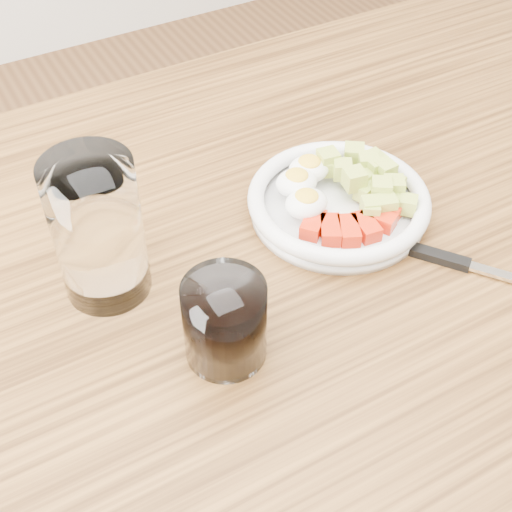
{
  "coord_description": "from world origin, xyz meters",
  "views": [
    {
      "loc": [
        -0.26,
        -0.45,
        1.32
      ],
      "look_at": [
        -0.01,
        0.01,
        0.8
      ],
      "focal_mm": 50.0,
      "sensor_mm": 36.0,
      "label": 1
    }
  ],
  "objects": [
    {
      "name": "dining_table",
      "position": [
        0.0,
        0.0,
        0.67
      ],
      "size": [
        1.5,
        0.9,
        0.77
      ],
      "color": "brown",
      "rests_on": "ground"
    },
    {
      "name": "bowl",
      "position": [
        0.12,
        0.05,
        0.79
      ],
      "size": [
        0.21,
        0.21,
        0.05
      ],
      "color": "white",
      "rests_on": "dining_table"
    },
    {
      "name": "fork",
      "position": [
        0.18,
        -0.08,
        0.78
      ],
      "size": [
        0.15,
        0.19,
        0.01
      ],
      "color": "black",
      "rests_on": "dining_table"
    },
    {
      "name": "water_glass",
      "position": [
        -0.15,
        0.07,
        0.85
      ],
      "size": [
        0.09,
        0.09,
        0.16
      ],
      "primitive_type": "cylinder",
      "color": "white",
      "rests_on": "dining_table"
    },
    {
      "name": "coffee_glass",
      "position": [
        -0.08,
        -0.06,
        0.81
      ],
      "size": [
        0.08,
        0.08,
        0.09
      ],
      "color": "white",
      "rests_on": "dining_table"
    }
  ]
}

